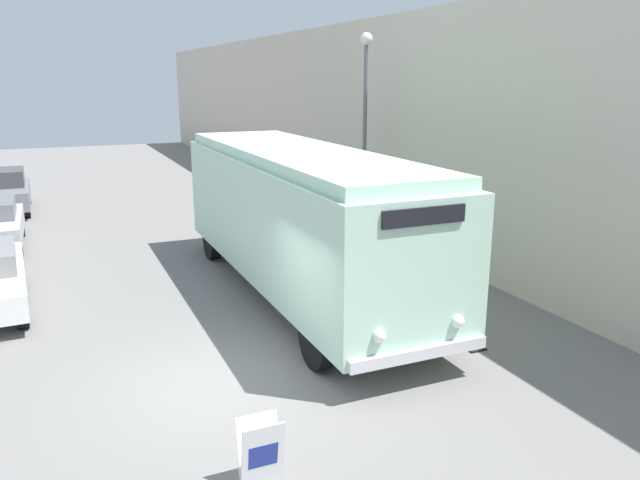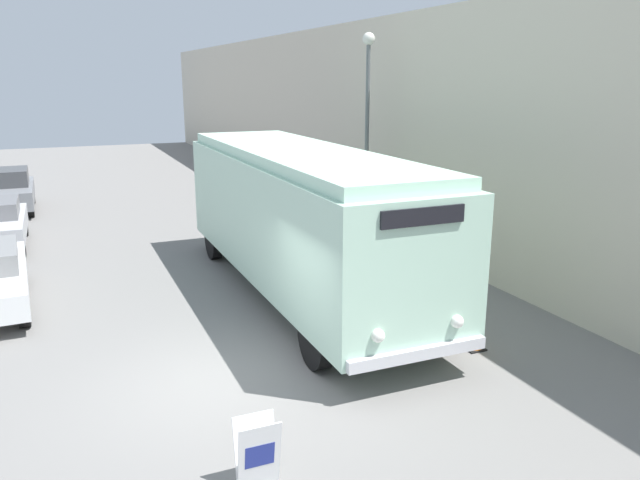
{
  "view_description": "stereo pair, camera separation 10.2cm",
  "coord_description": "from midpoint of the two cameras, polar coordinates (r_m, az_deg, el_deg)",
  "views": [
    {
      "loc": [
        -2.25,
        -9.32,
        4.96
      ],
      "look_at": [
        2.29,
        1.07,
        1.99
      ],
      "focal_mm": 35.0,
      "sensor_mm": 36.0,
      "label": 1
    },
    {
      "loc": [
        -2.16,
        -9.36,
        4.96
      ],
      "look_at": [
        2.29,
        1.07,
        1.99
      ],
      "focal_mm": 35.0,
      "sensor_mm": 36.0,
      "label": 2
    }
  ],
  "objects": [
    {
      "name": "ground_plane",
      "position": [
        10.8,
        -8.95,
        -12.83
      ],
      "size": [
        80.0,
        80.0,
        0.0
      ],
      "primitive_type": "plane",
      "color": "slate"
    },
    {
      "name": "building_wall_right",
      "position": [
        21.73,
        3.77,
        10.48
      ],
      "size": [
        0.3,
        60.0,
        6.75
      ],
      "color": "beige",
      "rests_on": "ground_plane"
    },
    {
      "name": "vintage_bus",
      "position": [
        14.26,
        -1.6,
        2.44
      ],
      "size": [
        2.66,
        10.36,
        3.4
      ],
      "color": "black",
      "rests_on": "ground_plane"
    },
    {
      "name": "sign_board",
      "position": [
        8.17,
        -5.35,
        -18.91
      ],
      "size": [
        0.54,
        0.35,
        0.92
      ],
      "color": "gray",
      "rests_on": "ground_plane"
    },
    {
      "name": "streetlamp",
      "position": [
        18.9,
        4.51,
        11.87
      ],
      "size": [
        0.36,
        0.36,
        6.2
      ],
      "color": "#595E60",
      "rests_on": "ground_plane"
    },
    {
      "name": "parked_car_far",
      "position": [
        26.33,
        -26.56,
        4.05
      ],
      "size": [
        1.8,
        4.19,
        1.6
      ],
      "rotation": [
        0.0,
        0.0,
        0.01
      ],
      "color": "black",
      "rests_on": "ground_plane"
    },
    {
      "name": "traffic_cone",
      "position": [
        12.15,
        14.2,
        -8.38
      ],
      "size": [
        0.36,
        0.36,
        0.59
      ],
      "color": "black",
      "rests_on": "ground_plane"
    }
  ]
}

